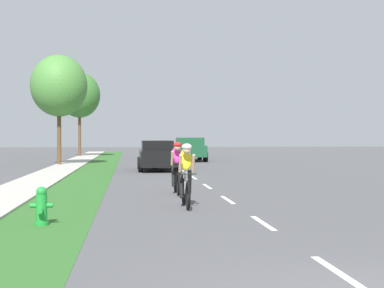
{
  "coord_description": "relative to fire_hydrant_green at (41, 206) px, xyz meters",
  "views": [
    {
      "loc": [
        -2.67,
        -4.75,
        1.77
      ],
      "look_at": [
        0.37,
        21.9,
        1.36
      ],
      "focal_mm": 50.88,
      "sensor_mm": 36.0,
      "label": 1
    }
  ],
  "objects": [
    {
      "name": "ground_plane",
      "position": [
        4.41,
        13.77,
        -0.37
      ],
      "size": [
        120.0,
        120.0,
        0.0
      ],
      "primitive_type": "plane",
      "color": "#4C4C4F"
    },
    {
      "name": "grass_verge",
      "position": [
        0.0,
        13.77,
        -0.37
      ],
      "size": [
        1.95,
        70.0,
        0.01
      ],
      "primitive_type": "cube",
      "color": "#2D6026",
      "rests_on": "ground_plane"
    },
    {
      "name": "sidewalk_concrete",
      "position": [
        -1.85,
        13.77,
        -0.37
      ],
      "size": [
        1.75,
        70.0,
        0.1
      ],
      "primitive_type": "cube",
      "color": "#B2ADA3",
      "rests_on": "ground_plane"
    },
    {
      "name": "lane_markings_center",
      "position": [
        4.41,
        17.77,
        -0.37
      ],
      "size": [
        0.12,
        53.8,
        0.01
      ],
      "color": "white",
      "rests_on": "ground_plane"
    },
    {
      "name": "fire_hydrant_green",
      "position": [
        0.0,
        0.0,
        0.0
      ],
      "size": [
        0.44,
        0.38,
        0.76
      ],
      "color": "#1E8C33",
      "rests_on": "ground_plane"
    },
    {
      "name": "cyclist_lead",
      "position": [
        3.11,
        2.31,
        0.44
      ],
      "size": [
        0.42,
        1.72,
        1.58
      ],
      "color": "black",
      "rests_on": "ground_plane"
    },
    {
      "name": "cyclist_trailing",
      "position": [
        3.15,
        5.43,
        0.44
      ],
      "size": [
        0.42,
        1.72,
        1.58
      ],
      "color": "black",
      "rests_on": "ground_plane"
    },
    {
      "name": "sedan_black",
      "position": [
        3.12,
        16.8,
        0.4
      ],
      "size": [
        1.98,
        4.3,
        1.52
      ],
      "color": "black",
      "rests_on": "ground_plane"
    },
    {
      "name": "pickup_dark_green",
      "position": [
        5.85,
        26.95,
        0.46
      ],
      "size": [
        2.22,
        5.1,
        1.64
      ],
      "color": "#194C2D",
      "rests_on": "ground_plane"
    },
    {
      "name": "street_tree_near",
      "position": [
        -2.49,
        22.33,
        4.38
      ],
      "size": [
        3.36,
        3.36,
        6.62
      ],
      "color": "brown",
      "rests_on": "ground_plane"
    },
    {
      "name": "street_tree_far",
      "position": [
        -2.51,
        35.91,
        4.83
      ],
      "size": [
        3.48,
        3.48,
        7.13
      ],
      "color": "brown",
      "rests_on": "ground_plane"
    }
  ]
}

